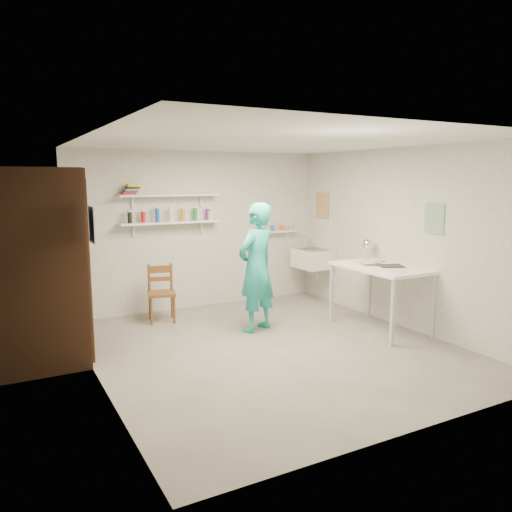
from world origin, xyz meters
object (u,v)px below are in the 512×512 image
wall_clock (255,244)px  work_table (380,298)px  man (256,267)px  belfast_sink (313,259)px  wooden_chair (161,294)px  desk_lamp (368,244)px

wall_clock → work_table: size_ratio=0.24×
man → belfast_sink: bearing=-170.0°
belfast_sink → wooden_chair: size_ratio=0.75×
wooden_chair → work_table: (2.44, -1.72, 0.03)m
desk_lamp → wall_clock: bearing=165.0°
wall_clock → wooden_chair: 1.51m
wooden_chair → desk_lamp: 2.99m
wooden_chair → desk_lamp: size_ratio=4.98×
wall_clock → desk_lamp: wall_clock is taller
wall_clock → wooden_chair: bearing=121.4°
belfast_sink → desk_lamp: (0.10, -1.21, 0.37)m
wall_clock → desk_lamp: 1.65m
work_table → man: bearing=153.4°
desk_lamp → belfast_sink: bearing=94.8°
man → work_table: bearing=131.3°
belfast_sink → wall_clock: size_ratio=1.98×
belfast_sink → man: (-1.57, -0.99, 0.14)m
wall_clock → work_table: (1.38, -0.94, -0.70)m
belfast_sink → wall_clock: 1.74m
belfast_sink → work_table: size_ratio=0.47×
man → wooden_chair: man is taller
wooden_chair → wall_clock: bearing=-23.5°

